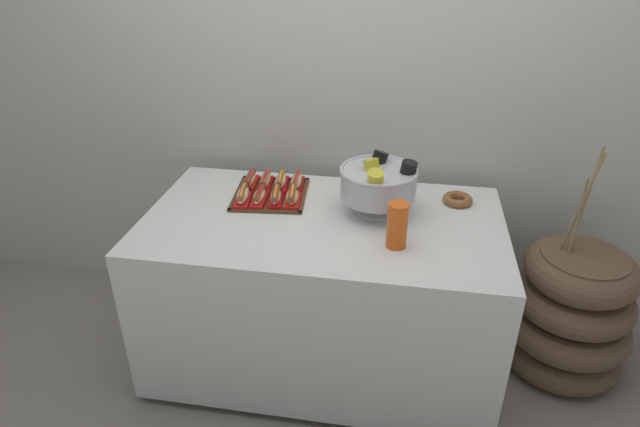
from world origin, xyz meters
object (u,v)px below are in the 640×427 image
object	(u,v)px
hot_dog_4	(250,180)
punch_bowl	(379,182)
floor_vase	(569,313)
hot_dog_1	(259,197)
buffet_table	(323,289)
cup_stack	(397,225)
hot_dog_0	(243,195)
hot_dog_2	(276,197)
hot_dog_5	(265,181)
hot_dog_6	(281,181)
donut	(458,199)
hot_dog_3	(292,197)
serving_tray	(271,195)
hot_dog_7	(296,182)

from	to	relation	value
hot_dog_4	punch_bowl	world-z (taller)	punch_bowl
floor_vase	hot_dog_1	size ratio (longest dim) A/B	6.43
buffet_table	cup_stack	xyz separation A→B (m)	(0.32, -0.17, 0.47)
hot_dog_0	hot_dog_2	size ratio (longest dim) A/B	1.13
floor_vase	hot_dog_1	world-z (taller)	floor_vase
hot_dog_5	cup_stack	distance (m)	0.77
punch_bowl	hot_dog_6	bearing A→B (deg)	160.20
donut	hot_dog_4	bearing A→B (deg)	179.80
hot_dog_3	donut	distance (m)	0.75
serving_tray	buffet_table	bearing A→B (deg)	-32.77
donut	hot_dog_5	bearing A→B (deg)	179.33
hot_dog_1	floor_vase	bearing A→B (deg)	2.39
hot_dog_1	hot_dog_2	size ratio (longest dim) A/B	1.03
floor_vase	hot_dog_5	size ratio (longest dim) A/B	6.27
punch_bowl	buffet_table	bearing A→B (deg)	-157.56
hot_dog_5	cup_stack	bearing A→B (deg)	-33.88
serving_tray	hot_dog_3	size ratio (longest dim) A/B	2.37
buffet_table	hot_dog_1	world-z (taller)	hot_dog_1
hot_dog_1	cup_stack	xyz separation A→B (m)	(0.63, -0.27, 0.06)
buffet_table	punch_bowl	bearing A→B (deg)	22.44
donut	cup_stack	bearing A→B (deg)	-121.71
hot_dog_4	punch_bowl	bearing A→B (deg)	-14.09
hot_dog_3	hot_dog_6	xyz separation A→B (m)	(-0.09, 0.16, -0.00)
serving_tray	hot_dog_5	world-z (taller)	hot_dog_5
hot_dog_1	hot_dog_5	size ratio (longest dim) A/B	0.98
punch_bowl	cup_stack	xyz separation A→B (m)	(0.09, -0.27, -0.05)
hot_dog_1	serving_tray	bearing A→B (deg)	70.96
hot_dog_3	hot_dog_6	world-z (taller)	hot_dog_3
buffet_table	hot_dog_4	xyz separation A→B (m)	(-0.40, 0.25, 0.41)
serving_tray	hot_dog_1	size ratio (longest dim) A/B	2.26
floor_vase	hot_dog_0	distance (m)	1.61
hot_dog_0	hot_dog_2	xyz separation A→B (m)	(0.15, 0.01, -0.00)
hot_dog_0	hot_dog_6	world-z (taller)	hot_dog_0
hot_dog_4	hot_dog_2	bearing A→B (deg)	-42.32
serving_tray	hot_dog_3	world-z (taller)	hot_dog_3
cup_stack	hot_dog_3	bearing A→B (deg)	149.51
hot_dog_4	cup_stack	size ratio (longest dim) A/B	0.98
hot_dog_0	hot_dog_3	world-z (taller)	hot_dog_3
hot_dog_4	hot_dog_5	bearing A→B (deg)	5.40
hot_dog_0	punch_bowl	xyz separation A→B (m)	(0.61, 0.01, 0.11)
hot_dog_3	hot_dog_7	bearing A→B (deg)	95.40
hot_dog_5	punch_bowl	xyz separation A→B (m)	(0.55, -0.16, 0.11)
hot_dog_5	donut	world-z (taller)	hot_dog_5
floor_vase	hot_dog_4	distance (m)	1.63
hot_dog_0	hot_dog_7	size ratio (longest dim) A/B	1.03
hot_dog_1	buffet_table	bearing A→B (deg)	-16.82
serving_tray	hot_dog_2	bearing A→B (deg)	-60.15
floor_vase	punch_bowl	xyz separation A→B (m)	(-0.92, -0.06, 0.63)
hot_dog_6	cup_stack	distance (m)	0.72
hot_dog_6	floor_vase	bearing A→B (deg)	-4.55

